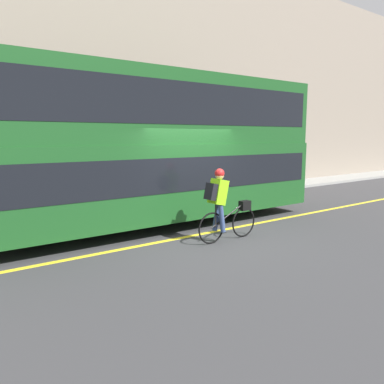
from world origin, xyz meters
TOP-DOWN VIEW (x-y plane):
  - ground_plane at (0.00, 0.00)m, footprint 80.00×80.00m
  - road_center_line at (0.00, 0.19)m, footprint 50.00×0.14m
  - sidewalk_curb at (0.00, 4.75)m, footprint 60.00×1.75m
  - building_facade at (0.00, 5.78)m, footprint 60.00×0.30m
  - bus at (-0.47, 1.70)m, footprint 9.43×2.61m
  - cyclist_on_bike at (0.09, -0.57)m, footprint 1.66×0.32m
  - street_sign_post at (5.93, 4.66)m, footprint 0.36×0.09m

SIDE VIEW (x-z plane):
  - ground_plane at x=0.00m, z-range 0.00..0.00m
  - road_center_line at x=0.00m, z-range 0.00..0.01m
  - sidewalk_curb at x=0.00m, z-range 0.00..0.11m
  - cyclist_on_bike at x=0.09m, z-range 0.06..1.70m
  - street_sign_post at x=5.93m, z-range 0.25..2.48m
  - bus at x=-0.47m, z-range 0.21..4.07m
  - building_facade at x=0.00m, z-range 0.00..9.39m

